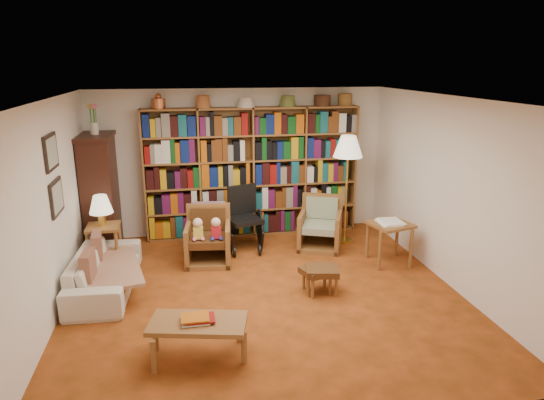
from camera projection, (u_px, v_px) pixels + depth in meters
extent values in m
plane|color=#A9481A|center=(265.00, 293.00, 6.34)|extent=(5.00, 5.00, 0.00)
plane|color=white|center=(264.00, 99.00, 5.65)|extent=(5.00, 5.00, 0.00)
plane|color=white|center=(240.00, 162.00, 8.36)|extent=(5.00, 0.00, 5.00)
plane|color=white|center=(321.00, 292.00, 3.63)|extent=(5.00, 0.00, 5.00)
plane|color=white|center=(50.00, 213.00, 5.55)|extent=(0.00, 5.00, 5.00)
plane|color=white|center=(449.00, 192.00, 6.44)|extent=(0.00, 5.00, 5.00)
cube|color=brown|center=(253.00, 172.00, 8.28)|extent=(3.60, 0.30, 2.20)
cube|color=#35140E|center=(101.00, 196.00, 7.58)|extent=(0.45, 0.90, 1.80)
cube|color=#35140E|center=(95.00, 136.00, 7.33)|extent=(0.50, 0.95, 0.06)
cylinder|color=silver|center=(94.00, 129.00, 7.29)|extent=(0.12, 0.12, 0.18)
cube|color=black|center=(51.00, 152.00, 5.66)|extent=(0.03, 0.52, 0.42)
cube|color=gray|center=(52.00, 152.00, 5.66)|extent=(0.01, 0.44, 0.34)
cube|color=black|center=(57.00, 197.00, 5.81)|extent=(0.03, 0.52, 0.42)
cube|color=gray|center=(58.00, 197.00, 5.81)|extent=(0.01, 0.44, 0.34)
imported|color=beige|center=(105.00, 271.00, 6.38)|extent=(1.84, 0.81, 0.53)
cube|color=#C2B18E|center=(109.00, 268.00, 6.38)|extent=(1.03, 1.55, 0.04)
cube|color=maroon|center=(97.00, 249.00, 6.64)|extent=(0.16, 0.39, 0.38)
cube|color=maroon|center=(89.00, 269.00, 5.98)|extent=(0.14, 0.39, 0.38)
cube|color=brown|center=(103.00, 227.00, 6.99)|extent=(0.47, 0.47, 0.04)
cylinder|color=brown|center=(89.00, 254.00, 6.86)|extent=(0.05, 0.05, 0.60)
cylinder|color=brown|center=(117.00, 252.00, 6.93)|extent=(0.05, 0.05, 0.60)
cylinder|color=brown|center=(93.00, 244.00, 7.23)|extent=(0.05, 0.05, 0.60)
cylinder|color=brown|center=(120.00, 242.00, 7.30)|extent=(0.05, 0.05, 0.60)
cylinder|color=gold|center=(102.00, 220.00, 6.96)|extent=(0.11, 0.11, 0.19)
cone|color=#F7E9CA|center=(101.00, 204.00, 6.90)|extent=(0.33, 0.33, 0.26)
cube|color=brown|center=(209.00, 260.00, 7.32)|extent=(0.74, 0.76, 0.07)
cube|color=brown|center=(188.00, 245.00, 7.20)|extent=(0.14, 0.70, 0.59)
cube|color=brown|center=(228.00, 242.00, 7.30)|extent=(0.14, 0.70, 0.59)
cube|color=brown|center=(207.00, 229.00, 7.51)|extent=(0.67, 0.15, 0.83)
cube|color=#503015|center=(208.00, 240.00, 7.20)|extent=(0.58, 0.64, 0.11)
cube|color=#503015|center=(207.00, 219.00, 7.40)|extent=(0.52, 0.15, 0.35)
cube|color=#B12F3D|center=(206.00, 213.00, 7.47)|extent=(0.52, 0.11, 0.37)
cube|color=brown|center=(319.00, 245.00, 7.89)|extent=(0.87, 0.89, 0.07)
cube|color=brown|center=(302.00, 232.00, 7.77)|extent=(0.32, 0.66, 0.59)
cube|color=brown|center=(338.00, 229.00, 7.87)|extent=(0.32, 0.66, 0.59)
cube|color=brown|center=(315.00, 218.00, 8.08)|extent=(0.64, 0.32, 0.83)
cube|color=gray|center=(321.00, 227.00, 7.77)|extent=(0.69, 0.73, 0.11)
cube|color=gray|center=(316.00, 208.00, 7.97)|extent=(0.51, 0.28, 0.35)
cube|color=black|center=(244.00, 220.00, 7.72)|extent=(0.62, 0.62, 0.07)
cube|color=black|center=(242.00, 199.00, 7.87)|extent=(0.48, 0.20, 0.49)
cylinder|color=black|center=(227.00, 230.00, 7.82)|extent=(0.03, 0.61, 0.61)
cylinder|color=black|center=(260.00, 228.00, 7.92)|extent=(0.03, 0.61, 0.61)
cylinder|color=black|center=(234.00, 251.00, 7.50)|extent=(0.03, 0.17, 0.17)
cylinder|color=black|center=(259.00, 250.00, 7.57)|extent=(0.03, 0.17, 0.17)
cylinder|color=gold|center=(344.00, 240.00, 8.18)|extent=(0.30, 0.30, 0.03)
cylinder|color=gold|center=(346.00, 198.00, 7.98)|extent=(0.03, 0.03, 1.51)
cone|color=#F7E9CA|center=(348.00, 146.00, 7.74)|extent=(0.47, 0.47, 0.35)
cube|color=brown|center=(390.00, 224.00, 7.14)|extent=(0.68, 0.68, 0.04)
cylinder|color=brown|center=(380.00, 251.00, 6.96)|extent=(0.05, 0.05, 0.59)
cylinder|color=brown|center=(411.00, 249.00, 7.04)|extent=(0.05, 0.05, 0.59)
cylinder|color=brown|center=(367.00, 240.00, 7.41)|extent=(0.05, 0.05, 0.59)
cylinder|color=brown|center=(397.00, 238.00, 7.50)|extent=(0.05, 0.05, 0.59)
cube|color=white|center=(390.00, 222.00, 7.13)|extent=(0.39, 0.44, 0.03)
cube|color=#503015|center=(317.00, 271.00, 6.31)|extent=(0.48, 0.45, 0.08)
cylinder|color=brown|center=(308.00, 287.00, 6.22)|extent=(0.04, 0.04, 0.25)
cylinder|color=brown|center=(330.00, 286.00, 6.27)|extent=(0.04, 0.04, 0.25)
cylinder|color=brown|center=(304.00, 280.00, 6.44)|extent=(0.04, 0.04, 0.25)
cylinder|color=brown|center=(325.00, 278.00, 6.49)|extent=(0.04, 0.04, 0.25)
cube|color=#503015|center=(322.00, 271.00, 6.27)|extent=(0.48, 0.43, 0.08)
cylinder|color=brown|center=(313.00, 289.00, 6.17)|extent=(0.04, 0.04, 0.27)
cylinder|color=brown|center=(336.00, 286.00, 6.22)|extent=(0.04, 0.04, 0.27)
cylinder|color=brown|center=(308.00, 280.00, 6.40)|extent=(0.04, 0.04, 0.27)
cylinder|color=brown|center=(330.00, 278.00, 6.46)|extent=(0.04, 0.04, 0.27)
cube|color=brown|center=(198.00, 323.00, 4.88)|extent=(1.05, 0.69, 0.05)
cylinder|color=brown|center=(154.00, 357.00, 4.67)|extent=(0.06, 0.06, 0.35)
cylinder|color=brown|center=(244.00, 347.00, 4.82)|extent=(0.06, 0.06, 0.35)
cylinder|color=brown|center=(155.00, 335.00, 5.04)|extent=(0.06, 0.06, 0.35)
cylinder|color=brown|center=(239.00, 327.00, 5.20)|extent=(0.06, 0.06, 0.35)
cube|color=brown|center=(198.00, 319.00, 4.86)|extent=(0.32, 0.28, 0.05)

